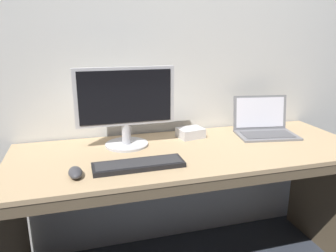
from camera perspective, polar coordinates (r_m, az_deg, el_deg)
desk at (r=1.80m, az=4.13°, el=-10.33°), size 1.89×0.70×0.78m
laptop_space_gray at (r=2.06m, az=16.72°, el=-0.15°), size 0.38×0.31×0.22m
external_monitor at (r=1.73m, az=-7.54°, el=3.72°), size 0.53×0.24×0.43m
wired_keyboard at (r=1.51m, az=-5.23°, el=-6.86°), size 0.43×0.14×0.02m
computer_mouse at (r=1.46m, az=-16.12°, el=-7.93°), size 0.07×0.12×0.04m
external_drive_box at (r=1.92m, az=4.04°, el=-1.21°), size 0.17×0.14×0.06m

